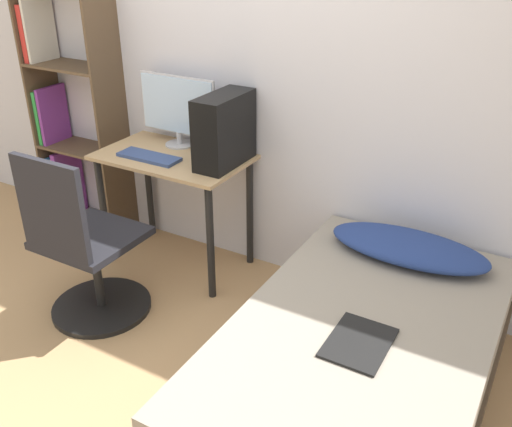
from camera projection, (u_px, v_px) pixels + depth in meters
name	position (u px, v px, depth m)	size (l,w,h in m)	color
ground_plane	(102.00, 375.00, 2.82)	(14.00, 14.00, 0.00)	tan
wall_back	(241.00, 68.00, 3.31)	(8.00, 0.05, 2.50)	silver
desk	(174.00, 176.00, 3.50)	(0.92, 0.55, 0.75)	tan
bookshelf	(68.00, 121.00, 3.98)	(0.65, 0.29, 1.74)	brown
office_chair	(85.00, 257.00, 3.09)	(0.56, 0.56, 1.00)	black
bed	(358.00, 368.00, 2.54)	(1.07, 1.81, 0.47)	#4C3D2D
pillow	(408.00, 247.00, 2.90)	(0.81, 0.36, 0.11)	navy
magazine	(359.00, 343.00, 2.32)	(0.24, 0.32, 0.01)	black
monitor	(178.00, 108.00, 3.50)	(0.55, 0.18, 0.44)	#B7B7BC
keyboard	(149.00, 157.00, 3.39)	(0.39, 0.14, 0.02)	#33477A
pc_tower	(224.00, 130.00, 3.23)	(0.18, 0.42, 0.41)	black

